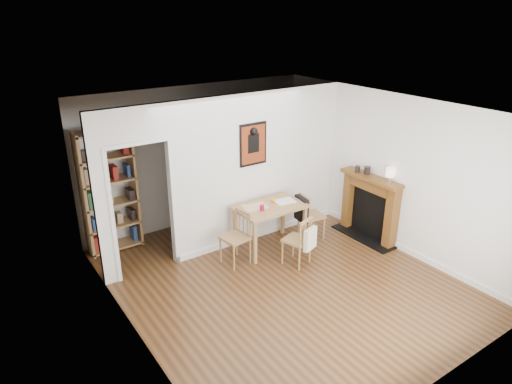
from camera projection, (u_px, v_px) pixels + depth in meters
ground at (281, 279)px, 6.95m from camera, size 5.20×5.20×0.00m
room_shell at (238, 173)px, 7.54m from camera, size 5.20×5.20×5.20m
dining_table at (270, 211)px, 7.62m from camera, size 1.15×0.73×0.78m
chair_left at (235, 238)px, 7.25m from camera, size 0.49×0.49×0.88m
chair_right at (311, 215)px, 8.04m from camera, size 0.53×0.48×0.85m
chair_front at (297, 240)px, 7.23m from camera, size 0.52×0.56×0.83m
bookshelf at (109, 192)px, 7.48m from camera, size 0.88×0.35×2.09m
fireplace at (370, 205)px, 8.04m from camera, size 0.45×1.25×1.16m
red_glass at (262, 208)px, 7.39m from camera, size 0.07×0.07×0.10m
orange_fruit at (273, 200)px, 7.71m from camera, size 0.08×0.08×0.08m
placemat at (255, 207)px, 7.54m from camera, size 0.45×0.36×0.00m
notebook at (284, 201)px, 7.74m from camera, size 0.36×0.29×0.02m
mantel_lamp at (390, 173)px, 7.53m from camera, size 0.15×0.15×0.24m
ceramic_jar_a at (367, 170)px, 7.90m from camera, size 0.11×0.11×0.13m
ceramic_jar_b at (358, 169)px, 7.99m from camera, size 0.09×0.09×0.11m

